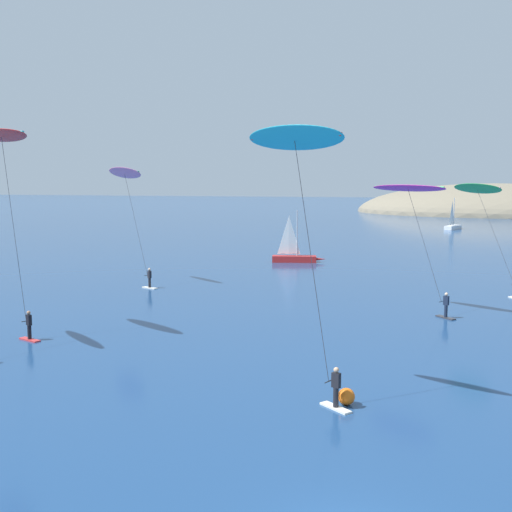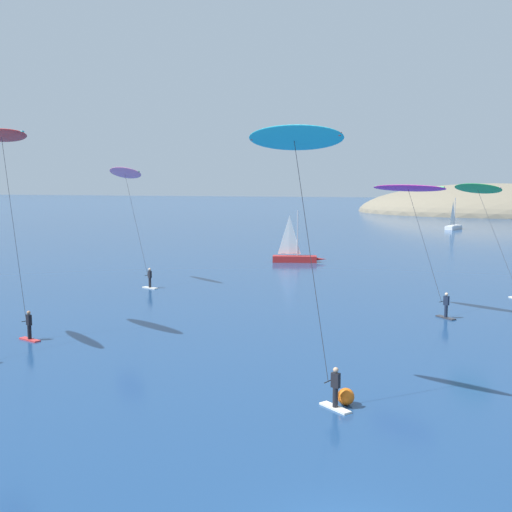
{
  "view_description": "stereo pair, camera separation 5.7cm",
  "coord_description": "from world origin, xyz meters",
  "px_view_note": "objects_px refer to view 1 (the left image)",
  "views": [
    {
      "loc": [
        1.47,
        -15.14,
        9.14
      ],
      "look_at": [
        -8.36,
        22.52,
        4.42
      ],
      "focal_mm": 45.0,
      "sensor_mm": 36.0,
      "label": 1
    },
    {
      "loc": [
        1.52,
        -15.13,
        9.14
      ],
      "look_at": [
        -8.36,
        22.52,
        4.42
      ],
      "focal_mm": 45.0,
      "sensor_mm": 36.0,
      "label": 2
    }
  ],
  "objects_px": {
    "kitesurfer_pink": "(126,180)",
    "kitesurfer_magenta": "(411,198)",
    "kitesurfer_green": "(480,196)",
    "kitesurfer_cyan": "(298,160)",
    "sailboat_near": "(297,256)",
    "kitesurfer_red": "(3,149)",
    "marker_buoy": "(346,396)",
    "sailboat_far": "(454,226)"
  },
  "relations": [
    {
      "from": "sailboat_near",
      "to": "kitesurfer_pink",
      "type": "height_order",
      "value": "kitesurfer_pink"
    },
    {
      "from": "sailboat_far",
      "to": "kitesurfer_red",
      "type": "xyz_separation_m",
      "value": [
        -28.82,
        -88.57,
        10.19
      ]
    },
    {
      "from": "sailboat_near",
      "to": "marker_buoy",
      "type": "height_order",
      "value": "sailboat_near"
    },
    {
      "from": "sailboat_near",
      "to": "kitesurfer_pink",
      "type": "distance_m",
      "value": 22.68
    },
    {
      "from": "sailboat_far",
      "to": "kitesurfer_green",
      "type": "distance_m",
      "value": 66.7
    },
    {
      "from": "sailboat_far",
      "to": "kitesurfer_magenta",
      "type": "xyz_separation_m",
      "value": [
        -6.21,
        -76.19,
        7.19
      ]
    },
    {
      "from": "kitesurfer_green",
      "to": "kitesurfer_magenta",
      "type": "bearing_deg",
      "value": -117.86
    },
    {
      "from": "sailboat_far",
      "to": "kitesurfer_pink",
      "type": "relative_size",
      "value": 0.57
    },
    {
      "from": "sailboat_far",
      "to": "kitesurfer_red",
      "type": "height_order",
      "value": "kitesurfer_red"
    },
    {
      "from": "kitesurfer_red",
      "to": "kitesurfer_green",
      "type": "xyz_separation_m",
      "value": [
        27.83,
        22.25,
        -3.11
      ]
    },
    {
      "from": "kitesurfer_red",
      "to": "kitesurfer_magenta",
      "type": "xyz_separation_m",
      "value": [
        22.61,
        12.38,
        -2.99
      ]
    },
    {
      "from": "kitesurfer_pink",
      "to": "kitesurfer_green",
      "type": "bearing_deg",
      "value": 6.62
    },
    {
      "from": "kitesurfer_pink",
      "to": "kitesurfer_magenta",
      "type": "bearing_deg",
      "value": -14.99
    },
    {
      "from": "kitesurfer_magenta",
      "to": "marker_buoy",
      "type": "bearing_deg",
      "value": -95.81
    },
    {
      "from": "kitesurfer_magenta",
      "to": "kitesurfer_green",
      "type": "height_order",
      "value": "kitesurfer_green"
    },
    {
      "from": "kitesurfer_cyan",
      "to": "kitesurfer_magenta",
      "type": "distance_m",
      "value": 19.76
    },
    {
      "from": "sailboat_near",
      "to": "kitesurfer_pink",
      "type": "bearing_deg",
      "value": -123.69
    },
    {
      "from": "sailboat_near",
      "to": "kitesurfer_red",
      "type": "distance_m",
      "value": 39.13
    },
    {
      "from": "sailboat_far",
      "to": "marker_buoy",
      "type": "height_order",
      "value": "sailboat_far"
    },
    {
      "from": "sailboat_far",
      "to": "sailboat_near",
      "type": "bearing_deg",
      "value": -109.69
    },
    {
      "from": "kitesurfer_green",
      "to": "marker_buoy",
      "type": "relative_size",
      "value": 12.61
    },
    {
      "from": "kitesurfer_magenta",
      "to": "sailboat_far",
      "type": "bearing_deg",
      "value": 85.34
    },
    {
      "from": "kitesurfer_red",
      "to": "kitesurfer_green",
      "type": "distance_m",
      "value": 35.77
    },
    {
      "from": "kitesurfer_cyan",
      "to": "kitesurfer_red",
      "type": "bearing_deg",
      "value": 159.7
    },
    {
      "from": "kitesurfer_red",
      "to": "kitesurfer_cyan",
      "type": "bearing_deg",
      "value": -20.3
    },
    {
      "from": "sailboat_near",
      "to": "marker_buoy",
      "type": "relative_size",
      "value": 8.53
    },
    {
      "from": "kitesurfer_cyan",
      "to": "sailboat_near",
      "type": "bearing_deg",
      "value": 100.95
    },
    {
      "from": "kitesurfer_pink",
      "to": "kitesurfer_green",
      "type": "relative_size",
      "value": 1.15
    },
    {
      "from": "sailboat_far",
      "to": "kitesurfer_green",
      "type": "height_order",
      "value": "kitesurfer_green"
    },
    {
      "from": "kitesurfer_cyan",
      "to": "kitesurfer_green",
      "type": "xyz_separation_m",
      "value": [
        9.31,
        29.1,
        -2.15
      ]
    },
    {
      "from": "sailboat_near",
      "to": "kitesurfer_magenta",
      "type": "height_order",
      "value": "kitesurfer_magenta"
    },
    {
      "from": "kitesurfer_cyan",
      "to": "kitesurfer_pink",
      "type": "distance_m",
      "value": 32.61
    },
    {
      "from": "sailboat_far",
      "to": "kitesurfer_cyan",
      "type": "xyz_separation_m",
      "value": [
        -10.31,
        -95.42,
        9.23
      ]
    },
    {
      "from": "kitesurfer_red",
      "to": "marker_buoy",
      "type": "xyz_separation_m",
      "value": [
        20.63,
        -7.1,
        -10.48
      ]
    },
    {
      "from": "kitesurfer_pink",
      "to": "kitesurfer_magenta",
      "type": "distance_m",
      "value": 25.03
    },
    {
      "from": "kitesurfer_green",
      "to": "marker_buoy",
      "type": "xyz_separation_m",
      "value": [
        -7.2,
        -29.35,
        -7.37
      ]
    },
    {
      "from": "sailboat_near",
      "to": "kitesurfer_green",
      "type": "xyz_separation_m",
      "value": [
        17.68,
        -14.14,
        7.08
      ]
    },
    {
      "from": "kitesurfer_pink",
      "to": "kitesurfer_green",
      "type": "height_order",
      "value": "kitesurfer_pink"
    },
    {
      "from": "kitesurfer_red",
      "to": "marker_buoy",
      "type": "bearing_deg",
      "value": -18.98
    },
    {
      "from": "marker_buoy",
      "to": "sailboat_far",
      "type": "bearing_deg",
      "value": 85.1
    },
    {
      "from": "kitesurfer_cyan",
      "to": "kitesurfer_magenta",
      "type": "relative_size",
      "value": 1.28
    },
    {
      "from": "kitesurfer_red",
      "to": "marker_buoy",
      "type": "distance_m",
      "value": 24.2
    }
  ]
}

